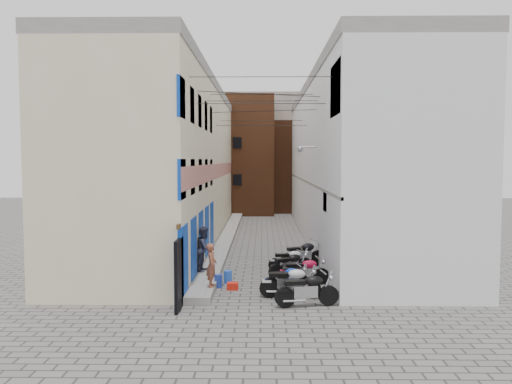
{
  "coord_description": "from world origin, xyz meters",
  "views": [
    {
      "loc": [
        0.05,
        -15.52,
        4.62
      ],
      "look_at": [
        -0.28,
        9.58,
        3.0
      ],
      "focal_mm": 35.0,
      "sensor_mm": 36.0,
      "label": 1
    }
  ],
  "objects_px": {
    "water_jug_far": "(228,277)",
    "motorcycle_a": "(307,288)",
    "motorcycle_c": "(287,277)",
    "water_jug_near": "(218,281)",
    "person_a": "(212,265)",
    "motorcycle_e": "(290,264)",
    "motorcycle_g": "(303,253)",
    "red_crate": "(233,286)",
    "motorcycle_d": "(304,270)",
    "motorcycle_f": "(290,259)",
    "person_b": "(204,249)",
    "motorcycle_b": "(290,280)"
  },
  "relations": [
    {
      "from": "water_jug_far",
      "to": "motorcycle_a",
      "type": "bearing_deg",
      "value": -47.32
    },
    {
      "from": "motorcycle_c",
      "to": "water_jug_near",
      "type": "relative_size",
      "value": 3.75
    },
    {
      "from": "motorcycle_a",
      "to": "person_a",
      "type": "height_order",
      "value": "person_a"
    },
    {
      "from": "motorcycle_e",
      "to": "motorcycle_g",
      "type": "distance_m",
      "value": 1.99
    },
    {
      "from": "water_jug_near",
      "to": "red_crate",
      "type": "relative_size",
      "value": 1.17
    },
    {
      "from": "motorcycle_c",
      "to": "water_jug_far",
      "type": "distance_m",
      "value": 2.44
    },
    {
      "from": "motorcycle_e",
      "to": "person_a",
      "type": "height_order",
      "value": "person_a"
    },
    {
      "from": "motorcycle_d",
      "to": "motorcycle_e",
      "type": "distance_m",
      "value": 1.23
    },
    {
      "from": "motorcycle_f",
      "to": "person_a",
      "type": "distance_m",
      "value": 4.54
    },
    {
      "from": "person_b",
      "to": "water_jug_far",
      "type": "bearing_deg",
      "value": -127.05
    },
    {
      "from": "motorcycle_b",
      "to": "water_jug_far",
      "type": "distance_m",
      "value": 2.97
    },
    {
      "from": "water_jug_near",
      "to": "red_crate",
      "type": "distance_m",
      "value": 0.63
    },
    {
      "from": "red_crate",
      "to": "motorcycle_e",
      "type": "bearing_deg",
      "value": 40.62
    },
    {
      "from": "motorcycle_g",
      "to": "water_jug_near",
      "type": "relative_size",
      "value": 4.69
    },
    {
      "from": "motorcycle_g",
      "to": "red_crate",
      "type": "bearing_deg",
      "value": -64.67
    },
    {
      "from": "red_crate",
      "to": "motorcycle_g",
      "type": "bearing_deg",
      "value": 52.94
    },
    {
      "from": "motorcycle_d",
      "to": "motorcycle_g",
      "type": "bearing_deg",
      "value": 169.71
    },
    {
      "from": "motorcycle_f",
      "to": "water_jug_near",
      "type": "xyz_separation_m",
      "value": [
        -2.75,
        -2.58,
        -0.29
      ]
    },
    {
      "from": "motorcycle_b",
      "to": "motorcycle_e",
      "type": "height_order",
      "value": "motorcycle_b"
    },
    {
      "from": "motorcycle_a",
      "to": "motorcycle_g",
      "type": "bearing_deg",
      "value": 167.05
    },
    {
      "from": "water_jug_far",
      "to": "red_crate",
      "type": "xyz_separation_m",
      "value": [
        0.23,
        -0.87,
        -0.12
      ]
    },
    {
      "from": "motorcycle_e",
      "to": "person_a",
      "type": "relative_size",
      "value": 1.27
    },
    {
      "from": "motorcycle_a",
      "to": "motorcycle_d",
      "type": "xyz_separation_m",
      "value": [
        0.13,
        2.75,
        -0.04
      ]
    },
    {
      "from": "motorcycle_f",
      "to": "red_crate",
      "type": "relative_size",
      "value": 4.58
    },
    {
      "from": "motorcycle_d",
      "to": "red_crate",
      "type": "distance_m",
      "value": 2.72
    },
    {
      "from": "motorcycle_c",
      "to": "person_a",
      "type": "xyz_separation_m",
      "value": [
        -2.6,
        -0.3,
        0.5
      ]
    },
    {
      "from": "person_b",
      "to": "red_crate",
      "type": "xyz_separation_m",
      "value": [
        1.22,
        -1.91,
        -1.0
      ]
    },
    {
      "from": "person_a",
      "to": "red_crate",
      "type": "bearing_deg",
      "value": -50.17
    },
    {
      "from": "motorcycle_c",
      "to": "person_b",
      "type": "xyz_separation_m",
      "value": [
        -3.14,
        2.18,
        0.62
      ]
    },
    {
      "from": "person_a",
      "to": "motorcycle_g",
      "type": "bearing_deg",
      "value": -39.09
    },
    {
      "from": "motorcycle_e",
      "to": "motorcycle_b",
      "type": "bearing_deg",
      "value": -32.19
    },
    {
      "from": "motorcycle_a",
      "to": "water_jug_near",
      "type": "bearing_deg",
      "value": -137.66
    },
    {
      "from": "motorcycle_d",
      "to": "motorcycle_c",
      "type": "bearing_deg",
      "value": -41.1
    },
    {
      "from": "water_jug_near",
      "to": "motorcycle_a",
      "type": "bearing_deg",
      "value": -38.21
    },
    {
      "from": "motorcycle_b",
      "to": "water_jug_near",
      "type": "relative_size",
      "value": 4.43
    },
    {
      "from": "red_crate",
      "to": "water_jug_far",
      "type": "bearing_deg",
      "value": 104.84
    },
    {
      "from": "motorcycle_c",
      "to": "motorcycle_f",
      "type": "xyz_separation_m",
      "value": [
        0.3,
        3.16,
        0.02
      ]
    },
    {
      "from": "motorcycle_e",
      "to": "water_jug_far",
      "type": "relative_size",
      "value": 3.91
    },
    {
      "from": "motorcycle_d",
      "to": "water_jug_near",
      "type": "height_order",
      "value": "motorcycle_d"
    },
    {
      "from": "motorcycle_e",
      "to": "person_b",
      "type": "xyz_separation_m",
      "value": [
        -3.38,
        0.06,
        0.57
      ]
    },
    {
      "from": "motorcycle_a",
      "to": "red_crate",
      "type": "relative_size",
      "value": 5.2
    },
    {
      "from": "motorcycle_e",
      "to": "water_jug_far",
      "type": "bearing_deg",
      "value": -96.69
    },
    {
      "from": "motorcycle_c",
      "to": "motorcycle_g",
      "type": "height_order",
      "value": "motorcycle_g"
    },
    {
      "from": "motorcycle_f",
      "to": "motorcycle_g",
      "type": "distance_m",
      "value": 1.04
    },
    {
      "from": "water_jug_near",
      "to": "water_jug_far",
      "type": "xyz_separation_m",
      "value": [
        0.31,
        0.56,
        0.01
      ]
    },
    {
      "from": "motorcycle_a",
      "to": "water_jug_far",
      "type": "relative_size",
      "value": 4.21
    },
    {
      "from": "motorcycle_c",
      "to": "motorcycle_e",
      "type": "xyz_separation_m",
      "value": [
        0.24,
        2.12,
        0.05
      ]
    },
    {
      "from": "motorcycle_f",
      "to": "water_jug_far",
      "type": "relative_size",
      "value": 3.71
    },
    {
      "from": "motorcycle_d",
      "to": "person_b",
      "type": "height_order",
      "value": "person_b"
    },
    {
      "from": "motorcycle_d",
      "to": "motorcycle_f",
      "type": "relative_size",
      "value": 1.07
    }
  ]
}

